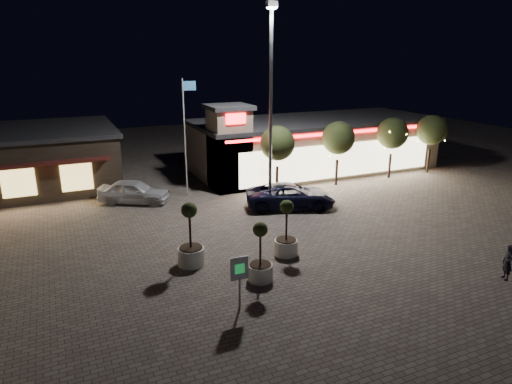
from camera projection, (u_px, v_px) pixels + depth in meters
name	position (u px, v px, depth m)	size (l,w,h in m)	color
ground	(305.00, 266.00, 21.40)	(90.00, 90.00, 0.00)	#675E53
retail_building	(310.00, 144.00, 38.26)	(20.40, 8.40, 6.10)	tan
floodlight_pole	(271.00, 98.00, 27.10)	(0.60, 0.40, 12.38)	gray
flagpole	(186.00, 128.00, 30.61)	(0.95, 0.10, 8.00)	white
string_tree_a	(277.00, 144.00, 31.51)	(2.42, 2.42, 4.79)	#332319
string_tree_b	(338.00, 138.00, 33.46)	(2.42, 2.42, 4.79)	#332319
string_tree_c	(392.00, 133.00, 35.41)	(2.42, 2.42, 4.79)	#332319
string_tree_d	(432.00, 130.00, 36.97)	(2.42, 2.42, 4.79)	#332319
pickup_truck	(291.00, 196.00, 29.21)	(2.63, 5.70, 1.59)	black
white_sedan	(134.00, 192.00, 30.15)	(1.86, 4.62, 1.57)	silver
pedestrian	(508.00, 262.00, 19.95)	(0.59, 0.39, 1.62)	black
planter_left	(191.00, 246.00, 21.31)	(1.26, 1.26, 3.09)	silver
planter_mid	(260.00, 263.00, 19.86)	(1.10, 1.10, 2.71)	silver
planter_right	(286.00, 238.00, 22.38)	(1.16, 1.16, 2.84)	silver
valet_sign	(239.00, 273.00, 17.43)	(0.73, 0.10, 2.20)	gray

